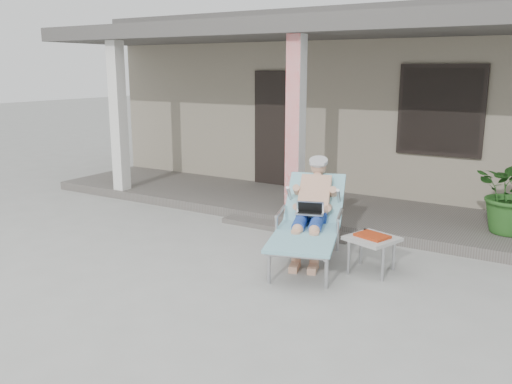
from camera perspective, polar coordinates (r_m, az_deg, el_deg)
The scene contains 7 objects.
ground at distance 6.39m, azimuth -4.94°, elevation -8.21°, with size 60.00×60.00×0.00m, color #9E9E99.
house at distance 11.85m, azimuth 13.97°, elevation 9.50°, with size 10.40×5.40×3.30m.
porch_deck at distance 8.84m, azimuth 6.55°, elevation -1.71°, with size 10.00×2.00×0.15m, color #605B56.
porch_overhang at distance 8.52m, azimuth 6.88°, elevation 16.14°, with size 10.00×2.30×2.85m.
porch_step at distance 7.86m, azimuth 3.02°, elevation -3.80°, with size 2.00×0.30×0.07m, color #605B56.
lounger at distance 6.60m, azimuth 5.79°, elevation -0.53°, with size 1.24×1.99×1.25m.
side_table at distance 6.33m, azimuth 12.12°, elevation -5.01°, with size 0.64×0.64×0.45m.
Camera 1 is at (3.54, -4.79, 2.30)m, focal length 38.00 mm.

